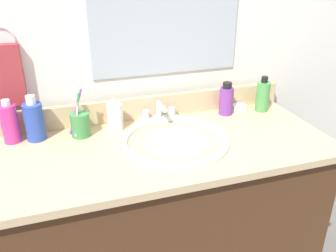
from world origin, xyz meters
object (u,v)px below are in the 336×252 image
Objects in this scene: bottle_cream_purple at (226,100)px; bottle_shampoo_blue at (34,121)px; bottle_toner_green at (263,96)px; bottle_soap_pink at (10,123)px; soap_bar at (238,107)px; bottle_lotion_white at (115,115)px; faucet at (159,114)px; cup_green at (80,123)px; hand_towel at (7,76)px.

bottle_shampoo_blue is (-0.75, 0.00, 0.01)m from bottle_cream_purple.
bottle_toner_green is 0.92m from bottle_shampoo_blue.
soap_bar is at bearing 1.00° from bottle_soap_pink.
bottle_lotion_white is at bearing -2.03° from bottle_soap_pink.
faucet is 0.88× the size of cup_green.
hand_towel is 1.39× the size of bottle_soap_pink.
faucet is 0.47m from bottle_shampoo_blue.
cup_green is at bearing -172.28° from faucet.
bottle_toner_green reaches higher than faucet.
bottle_soap_pink is 2.48× the size of soap_bar.
soap_bar is (0.54, 0.03, -0.05)m from bottle_lotion_white.
bottle_soap_pink is (-0.37, 0.01, 0.01)m from bottle_lotion_white.
bottle_soap_pink is (-0.55, -0.01, 0.04)m from faucet.
cup_green reaches higher than bottle_soap_pink.
faucet is 0.32m from cup_green.
soap_bar is (-0.09, 0.04, -0.05)m from bottle_toner_green.
hand_towel reaches higher than bottle_soap_pink.
cup_green is (-0.31, -0.04, 0.02)m from faucet.
cup_green is at bearing -7.05° from bottle_soap_pink.
bottle_lotion_white is (0.36, -0.09, -0.16)m from hand_towel.
bottle_toner_green reaches higher than soap_bar.
bottle_shampoo_blue is at bearing -51.27° from hand_towel.
hand_towel is 0.84m from bottle_cream_purple.
bottle_lotion_white is (-0.63, 0.01, -0.01)m from bottle_toner_green.
faucet is 1.25× the size of bottle_lotion_white.
bottle_toner_green is 2.36× the size of soap_bar.
bottle_toner_green is (0.99, -0.10, -0.15)m from hand_towel.
bottle_cream_purple is 2.16× the size of soap_bar.
bottle_shampoo_blue is 1.31× the size of bottle_lotion_white.
bottle_toner_green is (0.16, -0.01, 0.00)m from bottle_cream_purple.
bottle_cream_purple is 0.16m from bottle_toner_green.
bottle_cream_purple is 0.75m from bottle_shampoo_blue.
bottle_shampoo_blue reaches higher than bottle_toner_green.
bottle_cream_purple is 0.60m from cup_green.
cup_green is at bearing -178.00° from bottle_cream_purple.
bottle_cream_purple is (0.82, -0.09, -0.16)m from hand_towel.
hand_towel reaches higher than bottle_toner_green.
soap_bar is at bearing 18.52° from bottle_cream_purple.
hand_towel is 1.59× the size of bottle_cream_purple.
bottle_toner_green is 0.95× the size of bottle_soap_pink.
cup_green reaches higher than bottle_toner_green.
cup_green is at bearing -25.82° from hand_towel.
hand_towel is 1.21× the size of cup_green.
bottle_soap_pink is (-1.00, 0.02, 0.01)m from bottle_toner_green.
faucet is 1.01× the size of bottle_soap_pink.
bottle_soap_pink reaches higher than faucet.
cup_green is at bearing -7.98° from bottle_shampoo_blue.
bottle_soap_pink reaches higher than bottle_toner_green.
bottle_cream_purple is at bearing -0.58° from bottle_soap_pink.
hand_towel reaches higher than soap_bar.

